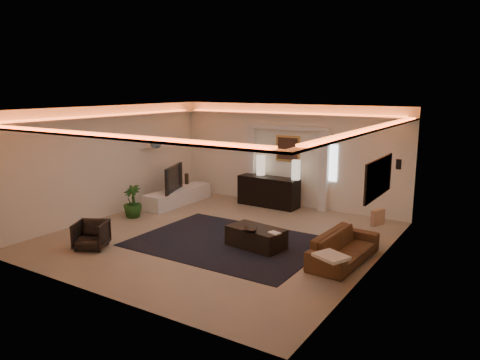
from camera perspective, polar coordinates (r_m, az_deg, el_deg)
The scene contains 33 objects.
floor at distance 10.60m, azimuth -2.67°, elevation -7.07°, with size 7.00×7.00×0.00m, color tan.
ceiling at distance 10.06m, azimuth -2.82°, elevation 8.79°, with size 7.00×7.00×0.00m, color white.
wall_back at distance 13.21m, azimuth 6.01°, elevation 3.07°, with size 7.00×7.00×0.00m, color white.
wall_front at distance 7.70m, azimuth -17.87°, elevation -3.53°, with size 7.00×7.00×0.00m, color white.
wall_left at distance 12.54m, azimuth -15.97°, elevation 2.24°, with size 7.00×7.00×0.00m, color white.
wall_right at distance 8.74m, azimuth 16.41°, elevation -1.68°, with size 7.00×7.00×0.00m, color white.
cove_soffit at distance 10.07m, azimuth -2.81°, elevation 7.20°, with size 7.00×7.00×0.04m, color silver.
daylight_slit at distance 12.67m, azimuth 11.44°, elevation 2.09°, with size 0.25×0.03×1.00m, color white.
area_rug at distance 10.23m, azimuth -1.46°, elevation -7.73°, with size 4.00×3.00×0.01m, color black.
pilaster_left at distance 13.72m, azimuth 1.48°, elevation 1.96°, with size 0.22×0.20×2.20m, color silver.
pilaster_right at distance 12.71m, azimuth 10.42°, elevation 1.01°, with size 0.22×0.20×2.20m, color silver.
alcove_header at distance 13.03m, azimuth 5.88°, elevation 6.50°, with size 2.52×0.20×0.12m, color silver.
painting_frame at distance 13.15m, azimuth 5.97°, elevation 3.91°, with size 0.74×0.04×0.74m, color tan.
painting_canvas at distance 13.13m, azimuth 5.92°, elevation 3.90°, with size 0.62×0.02×0.62m, color #4C2D1E.
art_panel_frame at distance 8.98m, azimuth 16.85°, elevation 0.27°, with size 0.04×1.64×0.74m, color black.
art_panel_gold at distance 8.99m, azimuth 16.70°, elevation 0.28°, with size 0.02×1.50×0.62m, color tan.
wall_sconce at distance 10.83m, azimuth 19.11°, elevation 1.86°, with size 0.12×0.12×0.22m, color black.
wall_niche at distance 13.43m, azimuth -11.40°, elevation 3.91°, with size 0.10×0.55×0.04m, color silver.
console at distance 13.20m, azimuth 3.55°, elevation -1.53°, with size 1.78×0.56×0.89m, color black.
lamp_left at distance 13.40m, azimuth 2.60°, elevation 1.68°, with size 0.26×0.26×0.57m, color beige.
lamp_right at distance 12.78m, azimuth 6.96°, elevation 1.13°, with size 0.24×0.24×0.54m, color beige.
media_ledge at distance 13.56m, azimuth -7.66°, elevation -2.03°, with size 0.60×2.39×0.45m, color white.
tv at distance 13.19m, azimuth -8.76°, elevation 0.22°, with size 0.17×1.30×0.75m, color black.
figurine at distance 14.12m, azimuth -6.65°, elevation 0.26°, with size 0.12×0.12×0.32m, color #3B2C1B.
ginger_jar at distance 13.24m, azimuth -10.43°, elevation 4.64°, with size 0.32×0.32×0.33m, color slate.
plant at distance 12.36m, azimuth -13.23°, elevation -2.61°, with size 0.48×0.48×0.85m, color #204B17.
sofa at distance 9.31m, azimuth 12.80°, elevation -8.16°, with size 0.76×1.95×0.57m, color #3E2B1D.
throw_blanket at distance 8.04m, azimuth 11.27°, elevation -9.29°, with size 0.53×0.43×0.06m, color silver.
throw_pillow at distance 10.58m, azimuth 16.76°, elevation -4.48°, with size 0.11×0.36×0.36m, color tan.
coffee_table at distance 9.88m, azimuth 2.01°, elevation -7.20°, with size 1.22×0.66×0.45m, color black.
bowl at distance 9.56m, azimuth 1.28°, elevation -6.32°, with size 0.33×0.33×0.08m, color black.
magazine at distance 9.45m, azimuth 4.31°, elevation -6.70°, with size 0.24×0.17×0.03m, color silver.
armchair at distance 10.27m, azimuth -18.00°, elevation -6.51°, with size 0.64×0.65×0.60m, color black.
Camera 1 is at (5.77, -8.22, 3.37)m, focal length 34.34 mm.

